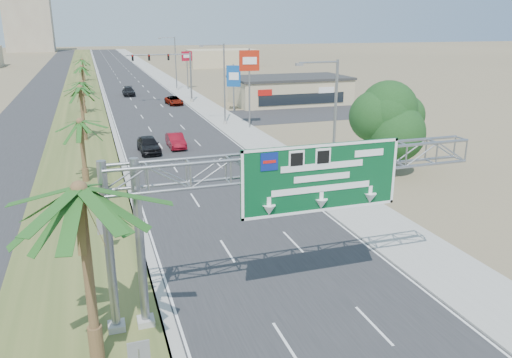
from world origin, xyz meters
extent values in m
cube|color=#28282B|center=(0.00, 110.00, 0.01)|extent=(12.00, 300.00, 0.02)
cube|color=#9E9B93|center=(8.50, 110.00, 0.05)|extent=(4.00, 300.00, 0.10)
cube|color=#3E4F23|center=(-10.00, 110.00, 0.06)|extent=(7.00, 300.00, 0.12)
cube|color=#28282B|center=(-17.00, 110.00, 0.01)|extent=(8.00, 300.00, 0.02)
cylinder|color=gray|center=(-7.20, 10.00, 3.70)|extent=(0.36, 0.36, 7.40)
cylinder|color=gray|center=(-8.40, 10.00, 3.70)|extent=(0.36, 0.36, 7.40)
cube|color=#9E9B93|center=(-7.20, 10.00, 0.20)|extent=(0.70, 0.70, 0.40)
cube|color=#9E9B93|center=(-8.40, 10.00, 0.20)|extent=(0.70, 0.70, 0.40)
cube|color=#074722|center=(0.50, 9.52, 6.00)|extent=(7.20, 0.12, 3.00)
cube|color=navy|center=(-1.90, 9.44, 6.95)|extent=(0.75, 0.03, 0.75)
cone|color=white|center=(0.50, 9.44, 4.85)|extent=(0.56, 0.56, 0.45)
cylinder|color=brown|center=(-9.20, 8.00, 3.50)|extent=(0.36, 0.36, 7.00)
cylinder|color=brown|center=(-9.20, 8.00, 0.84)|extent=(0.54, 0.54, 1.68)
cylinder|color=brown|center=(-9.50, 32.00, 2.50)|extent=(0.36, 0.36, 5.00)
cylinder|color=brown|center=(-9.50, 32.00, 0.60)|extent=(0.54, 0.54, 1.20)
cylinder|color=brown|center=(-9.50, 48.00, 2.90)|extent=(0.36, 0.36, 5.80)
cylinder|color=brown|center=(-9.50, 48.00, 0.70)|extent=(0.54, 0.54, 1.39)
cylinder|color=brown|center=(-9.50, 66.00, 2.25)|extent=(0.36, 0.36, 4.50)
cylinder|color=brown|center=(-9.50, 66.00, 0.54)|extent=(0.54, 0.54, 1.08)
cylinder|color=brown|center=(-9.50, 85.00, 2.60)|extent=(0.36, 0.36, 5.20)
cylinder|color=brown|center=(-9.50, 85.00, 0.62)|extent=(0.54, 0.54, 1.25)
cylinder|color=brown|center=(-9.50, 110.00, 2.40)|extent=(0.36, 0.36, 4.80)
cylinder|color=brown|center=(-9.50, 110.00, 0.58)|extent=(0.54, 0.54, 1.15)
cylinder|color=gray|center=(7.50, 22.00, 5.00)|extent=(0.20, 0.20, 10.00)
cylinder|color=gray|center=(6.10, 22.00, 9.85)|extent=(2.80, 0.12, 0.12)
cube|color=slate|center=(4.70, 22.00, 9.75)|extent=(0.50, 0.22, 0.18)
cylinder|color=#9E9B93|center=(7.50, 22.00, 0.25)|extent=(0.44, 0.44, 0.50)
cylinder|color=gray|center=(7.50, 52.00, 5.00)|extent=(0.20, 0.20, 10.00)
cylinder|color=gray|center=(6.10, 52.00, 9.85)|extent=(2.80, 0.12, 0.12)
cube|color=slate|center=(4.70, 52.00, 9.75)|extent=(0.50, 0.22, 0.18)
cylinder|color=#9E9B93|center=(7.50, 52.00, 0.25)|extent=(0.44, 0.44, 0.50)
cylinder|color=gray|center=(7.50, 88.00, 5.00)|extent=(0.20, 0.20, 10.00)
cylinder|color=gray|center=(6.10, 88.00, 9.85)|extent=(2.80, 0.12, 0.12)
cube|color=slate|center=(4.70, 88.00, 9.75)|extent=(0.50, 0.22, 0.18)
cylinder|color=#9E9B93|center=(7.50, 88.00, 0.25)|extent=(0.44, 0.44, 0.50)
cylinder|color=gray|center=(7.20, 72.00, 4.00)|extent=(0.28, 0.28, 8.00)
cylinder|color=gray|center=(2.20, 72.00, 7.70)|extent=(10.00, 0.18, 0.18)
cube|color=black|center=(3.70, 71.80, 7.30)|extent=(0.32, 0.18, 0.95)
cube|color=black|center=(0.70, 71.80, 7.30)|extent=(0.32, 0.18, 0.95)
cube|color=black|center=(-1.80, 71.80, 7.30)|extent=(0.32, 0.18, 0.95)
sphere|color=red|center=(3.70, 71.68, 7.60)|extent=(0.22, 0.22, 0.22)
imported|color=black|center=(7.20, 72.00, 7.00)|extent=(0.16, 0.16, 0.60)
cylinder|color=#9E9B93|center=(7.20, 72.00, 0.30)|extent=(0.56, 0.56, 0.60)
cube|color=tan|center=(22.00, 66.00, 2.00)|extent=(18.00, 10.00, 4.00)
cylinder|color=brown|center=(15.00, 26.00, 1.95)|extent=(0.44, 0.44, 3.90)
sphere|color=#133312|center=(15.00, 26.00, 4.55)|extent=(4.50, 4.50, 4.50)
cylinder|color=brown|center=(18.00, 30.00, 1.65)|extent=(0.44, 0.44, 3.30)
sphere|color=#133312|center=(18.00, 30.00, 3.85)|extent=(3.50, 3.50, 3.50)
cube|color=slate|center=(-7.80, 6.00, 1.60)|extent=(0.75, 0.06, 0.95)
cylinder|color=gray|center=(-8.50, 18.00, 0.90)|extent=(0.08, 0.08, 1.80)
cube|color=slate|center=(-8.50, 18.00, 1.60)|extent=(0.75, 0.06, 0.95)
cube|color=gray|center=(-32.00, 250.00, 17.50)|extent=(20.00, 16.00, 35.00)
cube|color=tan|center=(30.00, 140.00, 2.50)|extent=(20.00, 12.00, 5.00)
imported|color=black|center=(-3.49, 40.31, 0.82)|extent=(2.13, 4.88, 1.64)
imported|color=maroon|center=(-0.57, 41.60, 0.73)|extent=(1.58, 4.44, 1.46)
imported|color=gray|center=(4.04, 70.42, 0.65)|extent=(2.59, 4.88, 1.31)
imported|color=black|center=(-1.94, 83.40, 0.74)|extent=(2.09, 5.09, 1.47)
cylinder|color=gray|center=(9.77, 48.84, 4.77)|extent=(0.20, 0.20, 9.54)
cube|color=#B2210E|center=(9.77, 48.84, 8.14)|extent=(2.42, 0.60, 2.40)
cube|color=white|center=(9.77, 48.66, 8.14)|extent=(1.67, 0.25, 0.84)
cylinder|color=gray|center=(11.30, 61.22, 3.41)|extent=(0.20, 0.20, 6.82)
cube|color=#104998|center=(11.30, 61.22, 5.12)|extent=(1.97, 1.01, 3.00)
cube|color=white|center=(11.30, 61.04, 5.12)|extent=(1.32, 0.55, 1.05)
cylinder|color=gray|center=(9.85, 88.93, 3.74)|extent=(0.20, 0.20, 7.47)
cube|color=#A90D22|center=(9.85, 88.93, 6.37)|extent=(2.16, 1.08, 1.80)
cube|color=white|center=(9.85, 88.75, 6.37)|extent=(1.45, 0.60, 0.63)
camera|label=1|loc=(-8.55, -8.89, 12.29)|focal=35.00mm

